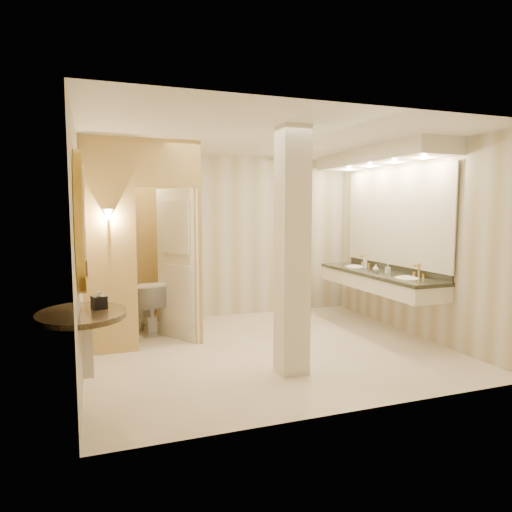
{
  "coord_description": "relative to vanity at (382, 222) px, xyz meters",
  "views": [
    {
      "loc": [
        -2.1,
        -5.42,
        1.82
      ],
      "look_at": [
        -0.09,
        0.2,
        1.2
      ],
      "focal_mm": 32.0,
      "sensor_mm": 36.0,
      "label": 1
    }
  ],
  "objects": [
    {
      "name": "floor",
      "position": [
        -1.98,
        -0.4,
        -1.63
      ],
      "size": [
        4.5,
        4.5,
        0.0
      ],
      "primitive_type": "plane",
      "color": "white",
      "rests_on": "ground"
    },
    {
      "name": "ceiling",
      "position": [
        -1.98,
        -0.4,
        1.07
      ],
      "size": [
        4.5,
        4.5,
        0.0
      ],
      "primitive_type": "plane",
      "rotation": [
        3.14,
        0.0,
        0.0
      ],
      "color": "silver",
      "rests_on": "wall_back"
    },
    {
      "name": "wall_back",
      "position": [
        -1.98,
        1.6,
        -0.28
      ],
      "size": [
        4.5,
        0.02,
        2.7
      ],
      "primitive_type": "cube",
      "color": "beige",
      "rests_on": "floor"
    },
    {
      "name": "wall_front",
      "position": [
        -1.98,
        -2.4,
        -0.28
      ],
      "size": [
        4.5,
        0.02,
        2.7
      ],
      "primitive_type": "cube",
      "color": "beige",
      "rests_on": "floor"
    },
    {
      "name": "wall_left",
      "position": [
        -4.23,
        -0.4,
        -0.28
      ],
      "size": [
        0.02,
        4.0,
        2.7
      ],
      "primitive_type": "cube",
      "color": "beige",
      "rests_on": "floor"
    },
    {
      "name": "wall_right",
      "position": [
        0.27,
        -0.4,
        -0.28
      ],
      "size": [
        0.02,
        4.0,
        2.7
      ],
      "primitive_type": "cube",
      "color": "beige",
      "rests_on": "floor"
    },
    {
      "name": "toilet_closet",
      "position": [
        -3.11,
        0.57,
        -0.24
      ],
      "size": [
        1.5,
        1.55,
        2.7
      ],
      "color": "#D3BE6E",
      "rests_on": "floor"
    },
    {
      "name": "wall_sconce",
      "position": [
        -3.9,
        0.03,
        0.1
      ],
      "size": [
        0.14,
        0.14,
        0.42
      ],
      "color": "gold",
      "rests_on": "toilet_closet"
    },
    {
      "name": "vanity",
      "position": [
        0.0,
        0.0,
        0.0
      ],
      "size": [
        0.75,
        2.64,
        2.09
      ],
      "color": "silver",
      "rests_on": "floor"
    },
    {
      "name": "console_shelf",
      "position": [
        -4.19,
        -1.4,
        -0.28
      ],
      "size": [
        1.0,
        1.0,
        1.95
      ],
      "color": "black",
      "rests_on": "floor"
    },
    {
      "name": "pillar",
      "position": [
        -2.05,
        -1.3,
        -0.28
      ],
      "size": [
        0.31,
        0.31,
        2.7
      ],
      "primitive_type": "cube",
      "color": "silver",
      "rests_on": "floor"
    },
    {
      "name": "tissue_box",
      "position": [
        -4.05,
        -1.32,
        -0.69
      ],
      "size": [
        0.16,
        0.16,
        0.12
      ],
      "primitive_type": "cube",
      "rotation": [
        0.0,
        0.0,
        0.33
      ],
      "color": "black",
      "rests_on": "console_shelf"
    },
    {
      "name": "toilet",
      "position": [
        -3.38,
        0.94,
        -1.24
      ],
      "size": [
        0.53,
        0.81,
        0.78
      ],
      "primitive_type": "imported",
      "rotation": [
        0.0,
        0.0,
        3.27
      ],
      "color": "white",
      "rests_on": "floor"
    },
    {
      "name": "soap_bottle_a",
      "position": [
        -0.0,
        -0.19,
        -0.69
      ],
      "size": [
        0.07,
        0.07,
        0.14
      ],
      "primitive_type": "imported",
      "rotation": [
        0.0,
        0.0,
        -0.2
      ],
      "color": "beige",
      "rests_on": "vanity"
    },
    {
      "name": "soap_bottle_b",
      "position": [
        -0.08,
        0.01,
        -0.7
      ],
      "size": [
        0.1,
        0.1,
        0.11
      ],
      "primitive_type": "imported",
      "rotation": [
        0.0,
        0.0,
        0.09
      ],
      "color": "silver",
      "rests_on": "vanity"
    },
    {
      "name": "soap_bottle_c",
      "position": [
        -0.02,
        0.39,
        -0.66
      ],
      "size": [
        0.1,
        0.1,
        0.2
      ],
      "primitive_type": "imported",
      "rotation": [
        0.0,
        0.0,
        0.43
      ],
      "color": "#C6B28C",
      "rests_on": "vanity"
    }
  ]
}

